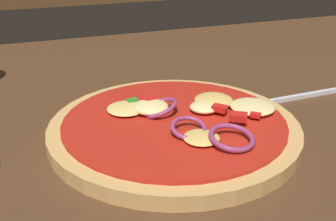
# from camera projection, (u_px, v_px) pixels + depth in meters

# --- Properties ---
(dining_table) EXTENTS (1.16, 0.89, 0.03)m
(dining_table) POSITION_uv_depth(u_px,v_px,m) (199.00, 143.00, 0.43)
(dining_table) COLOR #4C301C
(dining_table) RESTS_ON ground
(pizza) EXTENTS (0.25, 0.25, 0.03)m
(pizza) POSITION_uv_depth(u_px,v_px,m) (177.00, 127.00, 0.41)
(pizza) COLOR tan
(pizza) RESTS_ON dining_table
(fork) EXTENTS (0.16, 0.02, 0.01)m
(fork) POSITION_uv_depth(u_px,v_px,m) (284.00, 99.00, 0.50)
(fork) COLOR silver
(fork) RESTS_ON dining_table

